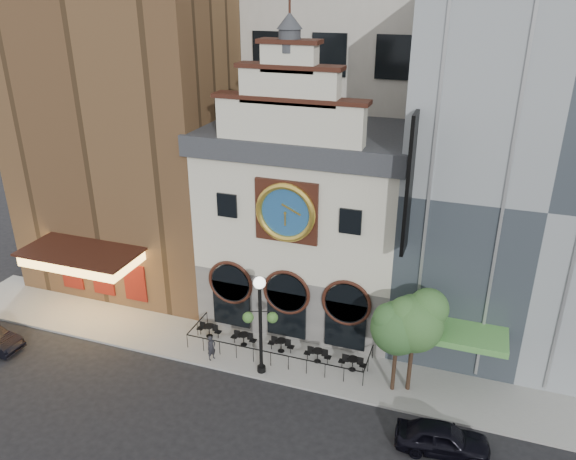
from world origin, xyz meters
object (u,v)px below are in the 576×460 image
at_px(bistro_2, 281,345).
at_px(pedestrian, 211,348).
at_px(bistro_4, 353,363).
at_px(tree_left, 399,324).
at_px(bistro_0, 209,330).
at_px(bistro_3, 318,355).
at_px(lamppost, 260,315).
at_px(bistro_1, 244,338).
at_px(car_right, 442,438).
at_px(tree_right, 416,319).

bearing_deg(bistro_2, pedestrian, -150.11).
relative_size(bistro_4, tree_left, 0.28).
bearing_deg(bistro_0, bistro_3, -1.91).
relative_size(lamppost, tree_left, 1.07).
height_order(bistro_1, bistro_2, same).
relative_size(bistro_1, car_right, 0.37).
height_order(bistro_0, bistro_4, same).
xyz_separation_m(pedestrian, tree_left, (10.32, 0.87, 3.32)).
height_order(bistro_1, pedestrian, pedestrian).
xyz_separation_m(bistro_1, lamppost, (1.93, -1.98, 3.23)).
relative_size(bistro_1, tree_left, 0.28).
bearing_deg(tree_left, tree_right, 19.91).
distance_m(car_right, pedestrian, 13.39).
distance_m(bistro_0, car_right, 15.04).
distance_m(bistro_1, bistro_3, 4.64).
xyz_separation_m(bistro_4, lamppost, (-4.77, -1.79, 3.23)).
bearing_deg(tree_left, car_right, -50.85).
xyz_separation_m(bistro_1, bistro_3, (4.63, -0.10, 0.00)).
height_order(bistro_3, bistro_4, same).
xyz_separation_m(bistro_0, pedestrian, (1.18, -2.01, 0.30)).
xyz_separation_m(car_right, lamppost, (-10.03, 2.50, 3.11)).
height_order(bistro_3, pedestrian, pedestrian).
height_order(pedestrian, tree_right, tree_right).
height_order(bistro_2, tree_left, tree_left).
distance_m(bistro_3, tree_right, 6.59).
bearing_deg(tree_right, pedestrian, -174.05).
relative_size(bistro_4, lamppost, 0.26).
bearing_deg(tree_right, bistro_0, 176.01).
distance_m(bistro_4, tree_left, 4.44).
height_order(bistro_0, tree_left, tree_left).
relative_size(bistro_3, tree_left, 0.28).
xyz_separation_m(bistro_4, tree_right, (3.22, -0.54, 3.90)).
bearing_deg(bistro_0, pedestrian, -59.67).
height_order(bistro_1, bistro_4, same).
distance_m(bistro_2, lamppost, 3.88).
xyz_separation_m(car_right, pedestrian, (-13.14, 2.59, 0.18)).
relative_size(bistro_3, tree_right, 0.27).
height_order(bistro_0, tree_right, tree_right).
height_order(bistro_4, pedestrian, pedestrian).
bearing_deg(bistro_3, car_right, -30.84).
bearing_deg(pedestrian, car_right, -74.80).
xyz_separation_m(bistro_2, tree_left, (6.81, -1.14, 3.62)).
bearing_deg(car_right, bistro_2, 58.21).
bearing_deg(car_right, bistro_4, 44.62).
bearing_deg(tree_left, bistro_2, 170.47).
height_order(car_right, tree_left, tree_left).
distance_m(bistro_2, pedestrian, 4.06).
relative_size(bistro_0, tree_right, 0.27).
bearing_deg(bistro_0, tree_right, -3.99).
bearing_deg(bistro_0, bistro_1, -3.23).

